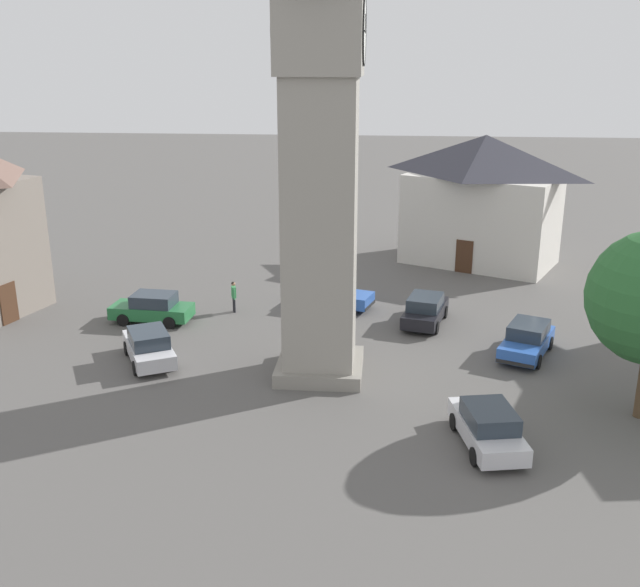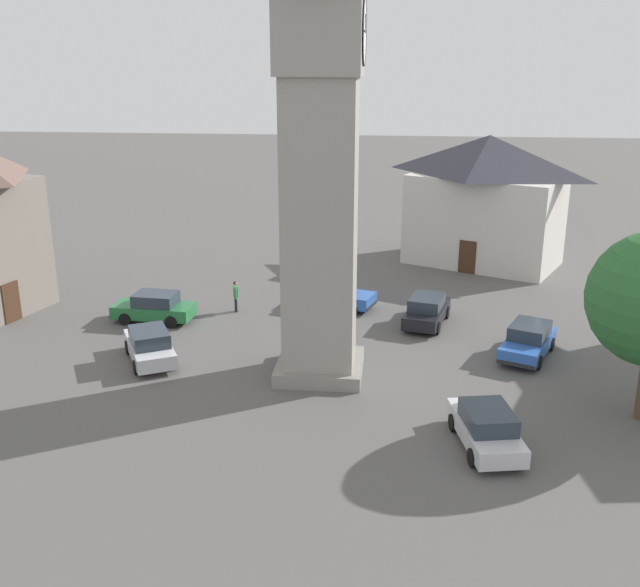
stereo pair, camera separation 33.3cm
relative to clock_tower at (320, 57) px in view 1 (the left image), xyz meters
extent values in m
plane|color=#565451|center=(0.00, 0.00, -13.03)|extent=(200.00, 200.00, 0.00)
cube|color=gray|center=(0.00, 0.00, -12.73)|extent=(3.63, 3.63, 0.60)
cube|color=gray|center=(0.00, 0.00, -6.55)|extent=(2.91, 2.91, 11.75)
cube|color=gray|center=(0.00, 0.00, 0.92)|extent=(3.25, 3.25, 3.20)
cylinder|color=white|center=(0.00, 1.66, 0.92)|extent=(2.44, 0.04, 2.44)
torus|color=black|center=(0.00, 1.67, 0.92)|extent=(2.50, 0.06, 2.50)
cube|color=black|center=(0.00, 1.70, 1.19)|extent=(0.05, 0.02, 0.68)
cube|color=black|center=(0.37, 1.70, 0.92)|extent=(0.93, 0.02, 0.04)
cylinder|color=white|center=(0.00, -1.66, 0.92)|extent=(2.44, 0.04, 2.44)
torus|color=black|center=(0.00, -1.67, 0.92)|extent=(2.50, 0.06, 2.50)
cube|color=black|center=(-6.61, 4.80, -12.44)|extent=(4.39, 2.64, 0.64)
cube|color=#28333D|center=(-6.46, 4.76, -11.82)|extent=(2.41, 2.02, 0.64)
cylinder|color=black|center=(-7.99, 4.32, -12.71)|extent=(0.67, 0.37, 0.64)
cylinder|color=black|center=(-7.61, 5.87, -12.71)|extent=(0.67, 0.37, 0.64)
cylinder|color=black|center=(-5.61, 3.72, -12.71)|extent=(0.67, 0.37, 0.64)
cylinder|color=black|center=(-5.22, 5.28, -12.71)|extent=(0.67, 0.37, 0.64)
cube|color=black|center=(-8.57, 5.29, -12.66)|extent=(0.52, 1.65, 0.16)
cube|color=silver|center=(-0.52, -7.74, -12.44)|extent=(4.42, 3.43, 0.64)
cube|color=#28333D|center=(-0.39, -7.67, -11.82)|extent=(2.59, 2.37, 0.64)
cylinder|color=black|center=(-1.23, -9.02, -12.71)|extent=(0.67, 0.50, 0.64)
cylinder|color=black|center=(-1.98, -7.61, -12.71)|extent=(0.67, 0.50, 0.64)
cylinder|color=black|center=(0.94, -7.87, -12.71)|extent=(0.67, 0.50, 0.64)
cylinder|color=black|center=(0.19, -6.45, -12.71)|extent=(0.67, 0.50, 0.64)
cube|color=black|center=(-2.30, -8.69, -12.66)|extent=(0.89, 1.53, 0.16)
cube|color=#2D5BB7|center=(-8.72, -0.03, -12.44)|extent=(2.83, 4.42, 0.64)
cube|color=#28333D|center=(-8.76, -0.17, -11.82)|extent=(2.11, 2.47, 0.64)
cylinder|color=black|center=(-9.12, 1.38, -12.71)|extent=(0.40, 0.68, 0.64)
cylinder|color=black|center=(-7.59, 0.91, -12.71)|extent=(0.40, 0.68, 0.64)
cylinder|color=black|center=(-9.84, -0.97, -12.71)|extent=(0.40, 0.68, 0.64)
cylinder|color=black|center=(-8.32, -1.44, -12.71)|extent=(0.40, 0.68, 0.64)
cube|color=black|center=(-8.12, 1.90, -12.66)|extent=(1.63, 0.60, 0.16)
cube|color=#236B38|center=(-5.56, -9.22, -12.44)|extent=(1.97, 4.20, 0.64)
cube|color=#28333D|center=(-5.55, -9.07, -11.82)|extent=(1.70, 2.20, 0.64)
cylinder|color=black|center=(-4.85, -10.50, -12.71)|extent=(0.26, 0.65, 0.64)
cylinder|color=black|center=(-6.44, -10.39, -12.71)|extent=(0.26, 0.65, 0.64)
cylinder|color=black|center=(-4.68, -8.04, -12.71)|extent=(0.26, 0.65, 0.64)
cylinder|color=black|center=(-6.28, -7.94, -12.71)|extent=(0.26, 0.65, 0.64)
cube|color=black|center=(-5.70, -11.23, -12.66)|extent=(1.67, 0.23, 0.16)
cube|color=#2D5BB7|center=(-2.82, 9.22, -12.44)|extent=(4.44, 3.17, 0.64)
cube|color=#28333D|center=(-2.96, 9.28, -11.82)|extent=(2.54, 2.26, 0.64)
cylinder|color=black|center=(-1.37, 9.48, -12.71)|extent=(0.68, 0.45, 0.64)
cylinder|color=black|center=(-2.00, 8.01, -12.71)|extent=(0.68, 0.45, 0.64)
cylinder|color=black|center=(-3.64, 10.44, -12.71)|extent=(0.68, 0.45, 0.64)
cylinder|color=black|center=(-4.26, 8.97, -12.71)|extent=(0.68, 0.45, 0.64)
cube|color=black|center=(-0.96, 8.43, -12.66)|extent=(0.76, 1.58, 0.16)
cube|color=silver|center=(5.61, 6.41, -12.44)|extent=(4.35, 2.47, 0.64)
cube|color=#28333D|center=(5.75, 6.44, -11.82)|extent=(2.36, 1.94, 0.64)
cylinder|color=black|center=(4.56, 5.38, -12.71)|extent=(0.67, 0.34, 0.64)
cylinder|color=black|center=(4.24, 6.95, -12.71)|extent=(0.67, 0.34, 0.64)
cylinder|color=black|center=(6.97, 5.86, -12.71)|extent=(0.67, 0.34, 0.64)
cylinder|color=black|center=(6.66, 7.43, -12.71)|extent=(0.67, 0.34, 0.64)
cube|color=black|center=(3.62, 6.01, -12.66)|extent=(0.44, 1.66, 0.16)
cylinder|color=black|center=(-7.56, -5.35, -12.62)|extent=(0.13, 0.13, 0.82)
cylinder|color=black|center=(-7.39, -5.29, -12.62)|extent=(0.13, 0.13, 0.82)
cube|color=#3F9959|center=(-7.48, -5.32, -11.91)|extent=(0.41, 0.33, 0.60)
cylinder|color=#3F9959|center=(-7.70, -5.40, -11.96)|extent=(0.09, 0.09, 0.60)
cylinder|color=#3F9959|center=(-7.25, -5.24, -11.96)|extent=(0.09, 0.09, 0.60)
sphere|color=#9E7051|center=(-7.48, -5.32, -11.46)|extent=(0.22, 0.22, 0.22)
sphere|color=black|center=(-7.47, -5.33, -11.44)|extent=(0.20, 0.20, 0.20)
cube|color=#422819|center=(-4.77, -16.44, -11.98)|extent=(1.08, 0.38, 2.10)
cube|color=beige|center=(-18.72, 8.83, -10.11)|extent=(9.01, 10.75, 5.83)
pyramid|color=#383842|center=(-18.72, 8.83, -5.93)|extent=(9.46, 11.29, 2.52)
cube|color=#422819|center=(-16.16, 7.63, -11.98)|extent=(0.54, 1.03, 2.10)
camera|label=1|loc=(28.79, 2.67, 0.04)|focal=40.87mm
camera|label=2|loc=(28.76, 3.01, 0.04)|focal=40.87mm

